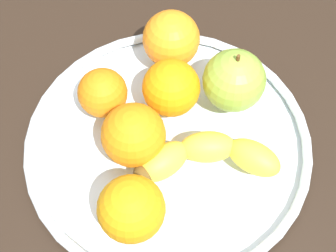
% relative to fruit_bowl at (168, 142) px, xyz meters
% --- Properties ---
extents(ground_plane, '(1.63, 1.63, 0.04)m').
position_rel_fruit_bowl_xyz_m(ground_plane, '(0.00, 0.00, -0.03)').
color(ground_plane, black).
extents(fruit_bowl, '(0.36, 0.36, 0.02)m').
position_rel_fruit_bowl_xyz_m(fruit_bowl, '(0.00, 0.00, 0.00)').
color(fruit_bowl, silver).
rests_on(fruit_bowl, ground_plane).
extents(banana, '(0.17, 0.10, 0.04)m').
position_rel_fruit_bowl_xyz_m(banana, '(-0.03, 0.05, 0.03)').
color(banana, gold).
rests_on(banana, fruit_bowl).
extents(apple, '(0.08, 0.08, 0.09)m').
position_rel_fruit_bowl_xyz_m(apple, '(-0.10, -0.02, 0.05)').
color(apple, '#8BB33B').
rests_on(apple, fruit_bowl).
extents(orange_front_right, '(0.08, 0.08, 0.08)m').
position_rel_fruit_bowl_xyz_m(orange_front_right, '(-0.05, -0.12, 0.05)').
color(orange_front_right, orange).
rests_on(orange_front_right, fruit_bowl).
extents(orange_front_left, '(0.06, 0.06, 0.06)m').
position_rel_fruit_bowl_xyz_m(orange_front_left, '(0.06, -0.08, 0.04)').
color(orange_front_left, orange).
rests_on(orange_front_left, fruit_bowl).
extents(orange_back_left, '(0.07, 0.07, 0.07)m').
position_rel_fruit_bowl_xyz_m(orange_back_left, '(0.08, 0.08, 0.05)').
color(orange_back_left, orange).
rests_on(orange_back_left, fruit_bowl).
extents(orange_back_right, '(0.08, 0.08, 0.08)m').
position_rel_fruit_bowl_xyz_m(orange_back_right, '(0.04, -0.00, 0.05)').
color(orange_back_right, orange).
rests_on(orange_back_right, fruit_bowl).
extents(orange_center, '(0.07, 0.07, 0.07)m').
position_rel_fruit_bowl_xyz_m(orange_center, '(-0.02, -0.05, 0.04)').
color(orange_center, orange).
rests_on(orange_center, fruit_bowl).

